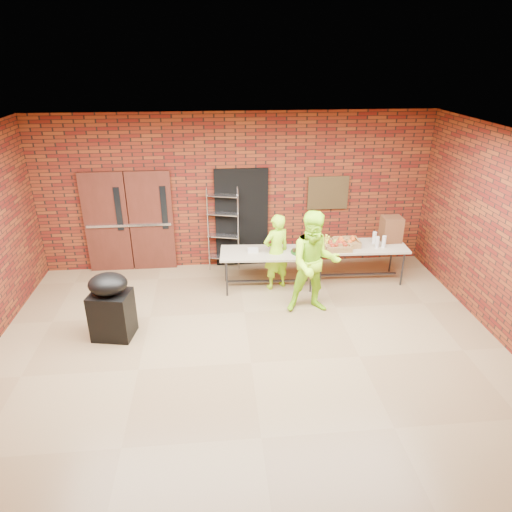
{
  "coord_description": "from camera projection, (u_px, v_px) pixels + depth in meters",
  "views": [
    {
      "loc": [
        -0.45,
        -5.51,
        4.26
      ],
      "look_at": [
        0.21,
        1.4,
        1.11
      ],
      "focal_mm": 32.0,
      "sensor_mm": 36.0,
      "label": 1
    }
  ],
  "objects": [
    {
      "name": "covered_grill",
      "position": [
        111.0,
        306.0,
        7.22
      ],
      "size": [
        0.7,
        0.62,
        1.12
      ],
      "rotation": [
        0.0,
        0.0,
        -0.19
      ],
      "color": "black",
      "rests_on": "room"
    },
    {
      "name": "table_left",
      "position": [
        268.0,
        255.0,
        8.71
      ],
      "size": [
        1.84,
        0.86,
        0.74
      ],
      "rotation": [
        0.0,
        0.0,
        -0.06
      ],
      "color": "tan",
      "rests_on": "room"
    },
    {
      "name": "dark_doorway",
      "position": [
        242.0,
        218.0,
        9.5
      ],
      "size": [
        1.1,
        0.06,
        2.1
      ],
      "primitive_type": "cube",
      "color": "black",
      "rests_on": "room"
    },
    {
      "name": "muffin_tray",
      "position": [
        302.0,
        250.0,
        8.65
      ],
      "size": [
        0.42,
        0.42,
        0.1
      ],
      "color": "#164913",
      "rests_on": "table_left"
    },
    {
      "name": "table_right",
      "position": [
        359.0,
        248.0,
        8.96
      ],
      "size": [
        1.87,
        0.83,
        0.76
      ],
      "rotation": [
        0.0,
        0.0,
        -0.04
      ],
      "color": "tan",
      "rests_on": "room"
    },
    {
      "name": "napkin_box",
      "position": [
        253.0,
        250.0,
        8.69
      ],
      "size": [
        0.2,
        0.13,
        0.07
      ],
      "primitive_type": "cube",
      "color": "silver",
      "rests_on": "table_left"
    },
    {
      "name": "cup_stack_back",
      "position": [
        374.0,
        238.0,
        8.97
      ],
      "size": [
        0.08,
        0.08,
        0.24
      ],
      "primitive_type": "cylinder",
      "color": "silver",
      "rests_on": "table_right"
    },
    {
      "name": "bronze_plaque",
      "position": [
        328.0,
        193.0,
        9.44
      ],
      "size": [
        0.85,
        0.04,
        0.7
      ],
      "primitive_type": "cube",
      "color": "#3D2F18",
      "rests_on": "room"
    },
    {
      "name": "coffee_dispenser",
      "position": [
        391.0,
        229.0,
        9.04
      ],
      "size": [
        0.38,
        0.34,
        0.5
      ],
      "primitive_type": "cube",
      "color": "brown",
      "rests_on": "table_right"
    },
    {
      "name": "room",
      "position": [
        251.0,
        266.0,
        6.13
      ],
      "size": [
        8.08,
        7.08,
        3.28
      ],
      "color": "olive",
      "rests_on": "ground"
    },
    {
      "name": "wire_rack",
      "position": [
        223.0,
        229.0,
        9.42
      ],
      "size": [
        0.67,
        0.37,
        1.74
      ],
      "primitive_type": null,
      "rotation": [
        0.0,
        0.0,
        -0.26
      ],
      "color": "#B6B6BD",
      "rests_on": "room"
    },
    {
      "name": "cup_stack_front",
      "position": [
        377.0,
        242.0,
        8.79
      ],
      "size": [
        0.08,
        0.08,
        0.23
      ],
      "primitive_type": "cylinder",
      "color": "silver",
      "rests_on": "table_right"
    },
    {
      "name": "volunteer_woman",
      "position": [
        276.0,
        252.0,
        8.66
      ],
      "size": [
        0.65,
        0.55,
        1.5
      ],
      "primitive_type": "imported",
      "rotation": [
        0.0,
        0.0,
        3.56
      ],
      "color": "#AAFA1B",
      "rests_on": "room"
    },
    {
      "name": "volunteer_man",
      "position": [
        314.0,
        263.0,
        7.8
      ],
      "size": [
        0.92,
        0.73,
        1.85
      ],
      "primitive_type": "imported",
      "rotation": [
        0.0,
        0.0,
        -0.03
      ],
      "color": "#AAFA1B",
      "rests_on": "room"
    },
    {
      "name": "basket_oranges",
      "position": [
        346.0,
        242.0,
        8.9
      ],
      "size": [
        0.5,
        0.39,
        0.16
      ],
      "color": "#A58042",
      "rests_on": "table_right"
    },
    {
      "name": "cup_stack_mid",
      "position": [
        384.0,
        242.0,
        8.8
      ],
      "size": [
        0.08,
        0.08,
        0.24
      ],
      "primitive_type": "cylinder",
      "color": "silver",
      "rests_on": "table_right"
    },
    {
      "name": "double_doors",
      "position": [
        129.0,
        222.0,
        9.28
      ],
      "size": [
        1.78,
        0.12,
        2.1
      ],
      "color": "#4E1F16",
      "rests_on": "room"
    },
    {
      "name": "basket_bananas",
      "position": [
        321.0,
        244.0,
        8.85
      ],
      "size": [
        0.48,
        0.37,
        0.15
      ],
      "color": "#A58042",
      "rests_on": "table_right"
    },
    {
      "name": "basket_apples",
      "position": [
        337.0,
        246.0,
        8.73
      ],
      "size": [
        0.5,
        0.39,
        0.16
      ],
      "color": "#A58042",
      "rests_on": "table_right"
    }
  ]
}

